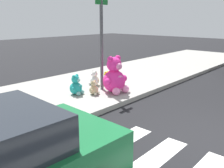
{
  "coord_description": "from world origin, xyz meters",
  "views": [
    {
      "loc": [
        -5.03,
        -1.47,
        2.55
      ],
      "look_at": [
        0.64,
        3.6,
        0.55
      ],
      "focal_mm": 39.56,
      "sensor_mm": 36.0,
      "label": 1
    }
  ],
  "objects_px": {
    "plush_pink_large": "(115,78)",
    "plush_white": "(94,79)",
    "plush_tan": "(94,89)",
    "sign_pole": "(102,41)",
    "plush_yellow": "(106,79)",
    "plush_teal": "(76,86)"
  },
  "relations": [
    {
      "from": "plush_pink_large",
      "to": "plush_teal",
      "type": "distance_m",
      "value": 1.31
    },
    {
      "from": "sign_pole",
      "to": "plush_teal",
      "type": "xyz_separation_m",
      "value": [
        -1.01,
        0.2,
        -1.43
      ]
    },
    {
      "from": "plush_white",
      "to": "plush_yellow",
      "type": "bearing_deg",
      "value": -42.19
    },
    {
      "from": "plush_teal",
      "to": "plush_yellow",
      "type": "bearing_deg",
      "value": 3.7
    },
    {
      "from": "plush_white",
      "to": "plush_teal",
      "type": "xyz_separation_m",
      "value": [
        -1.22,
        -0.41,
        0.04
      ]
    },
    {
      "from": "plush_white",
      "to": "plush_teal",
      "type": "bearing_deg",
      "value": -161.32
    },
    {
      "from": "plush_yellow",
      "to": "plush_teal",
      "type": "bearing_deg",
      "value": -176.3
    },
    {
      "from": "plush_tan",
      "to": "plush_teal",
      "type": "bearing_deg",
      "value": 130.9
    },
    {
      "from": "plush_pink_large",
      "to": "plush_white",
      "type": "distance_m",
      "value": 1.25
    },
    {
      "from": "plush_pink_large",
      "to": "plush_tan",
      "type": "xyz_separation_m",
      "value": [
        -0.64,
        0.35,
        -0.31
      ]
    },
    {
      "from": "plush_white",
      "to": "sign_pole",
      "type": "bearing_deg",
      "value": -108.99
    },
    {
      "from": "sign_pole",
      "to": "plush_pink_large",
      "type": "relative_size",
      "value": 2.58
    },
    {
      "from": "plush_yellow",
      "to": "plush_teal",
      "type": "distance_m",
      "value": 1.56
    },
    {
      "from": "plush_yellow",
      "to": "sign_pole",
      "type": "bearing_deg",
      "value": -151.25
    },
    {
      "from": "plush_teal",
      "to": "plush_white",
      "type": "bearing_deg",
      "value": 18.68
    },
    {
      "from": "plush_yellow",
      "to": "plush_tan",
      "type": "bearing_deg",
      "value": -155.27
    },
    {
      "from": "plush_tan",
      "to": "sign_pole",
      "type": "bearing_deg",
      "value": 20.92
    },
    {
      "from": "sign_pole",
      "to": "plush_tan",
      "type": "relative_size",
      "value": 6.75
    },
    {
      "from": "plush_pink_large",
      "to": "plush_teal",
      "type": "height_order",
      "value": "plush_pink_large"
    },
    {
      "from": "plush_teal",
      "to": "sign_pole",
      "type": "bearing_deg",
      "value": -11.41
    },
    {
      "from": "sign_pole",
      "to": "plush_yellow",
      "type": "xyz_separation_m",
      "value": [
        0.55,
        0.3,
        -1.49
      ]
    },
    {
      "from": "plush_pink_large",
      "to": "plush_yellow",
      "type": "relative_size",
      "value": 2.37
    }
  ]
}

